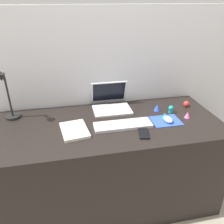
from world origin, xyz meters
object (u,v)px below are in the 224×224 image
object	(u,v)px
toy_figurine_teal	(171,109)
desk_lamp	(8,98)
toy_figurine_cyan	(165,116)
keyboard	(123,125)
toy_figurine_red	(186,104)
toy_figurine_pink	(187,115)
mouse	(168,119)
toy_figurine_blue	(157,107)
laptop	(111,102)
notebook_pad	(75,130)
cell_phone	(144,134)

from	to	relation	value
toy_figurine_teal	desk_lamp	bearing A→B (deg)	173.62
toy_figurine_cyan	keyboard	bearing A→B (deg)	-171.18
toy_figurine_red	toy_figurine_pink	bearing A→B (deg)	-115.45
mouse	toy_figurine_blue	world-z (taller)	toy_figurine_blue
mouse	toy_figurine_pink	bearing A→B (deg)	10.97
keyboard	toy_figurine_pink	distance (m)	0.51
laptop	toy_figurine_pink	distance (m)	0.61
toy_figurine_blue	mouse	bearing A→B (deg)	-87.16
toy_figurine_cyan	toy_figurine_red	world-z (taller)	toy_figurine_red
notebook_pad	toy_figurine_teal	bearing A→B (deg)	1.66
toy_figurine_red	cell_phone	bearing A→B (deg)	-145.13
laptop	toy_figurine_pink	world-z (taller)	laptop
laptop	mouse	bearing A→B (deg)	-41.81
mouse	laptop	bearing A→B (deg)	138.19
cell_phone	toy_figurine_cyan	distance (m)	0.29
mouse	toy_figurine_red	size ratio (longest dim) A/B	1.92
toy_figurine_teal	toy_figurine_red	size ratio (longest dim) A/B	1.23
desk_lamp	notebook_pad	size ratio (longest dim) A/B	1.58
laptop	notebook_pad	bearing A→B (deg)	-134.59
notebook_pad	toy_figurine_teal	distance (m)	0.77
laptop	cell_phone	bearing A→B (deg)	-73.18
toy_figurine_blue	desk_lamp	bearing A→B (deg)	176.10
laptop	desk_lamp	size ratio (longest dim) A/B	0.79
mouse	toy_figurine_blue	bearing A→B (deg)	92.84
keyboard	toy_figurine_blue	bearing A→B (deg)	29.46
toy_figurine_blue	toy_figurine_red	bearing A→B (deg)	4.38
toy_figurine_pink	toy_figurine_teal	bearing A→B (deg)	131.49
desk_lamp	notebook_pad	distance (m)	0.54
laptop	toy_figurine_cyan	distance (m)	0.45
desk_lamp	toy_figurine_teal	world-z (taller)	desk_lamp
toy_figurine_red	toy_figurine_teal	bearing A→B (deg)	-155.67
keyboard	mouse	xyz separation A→B (m)	(0.34, -0.01, 0.01)
toy_figurine_cyan	toy_figurine_blue	size ratio (longest dim) A/B	0.80
mouse	toy_figurine_teal	world-z (taller)	toy_figurine_teal
keyboard	mouse	distance (m)	0.34
mouse	keyboard	bearing A→B (deg)	178.82
cell_phone	toy_figurine_pink	xyz separation A→B (m)	(0.40, 0.16, 0.02)
laptop	cell_phone	distance (m)	0.47
toy_figurine_teal	toy_figurine_red	xyz separation A→B (m)	(0.18, 0.08, -0.01)
keyboard	toy_figurine_blue	world-z (taller)	toy_figurine_blue
mouse	toy_figurine_pink	world-z (taller)	toy_figurine_pink
cell_phone	toy_figurine_blue	xyz separation A→B (m)	(0.22, 0.32, 0.02)
notebook_pad	keyboard	bearing A→B (deg)	-7.68
toy_figurine_teal	toy_figurine_cyan	world-z (taller)	toy_figurine_teal
notebook_pad	toy_figurine_red	xyz separation A→B (m)	(0.94, 0.21, 0.01)
cell_phone	toy_figurine_teal	size ratio (longest dim) A/B	2.09
laptop	desk_lamp	world-z (taller)	desk_lamp
toy_figurine_pink	toy_figurine_blue	size ratio (longest dim) A/B	0.85
notebook_pad	toy_figurine_teal	size ratio (longest dim) A/B	3.92
toy_figurine_pink	toy_figurine_red	world-z (taller)	toy_figurine_red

